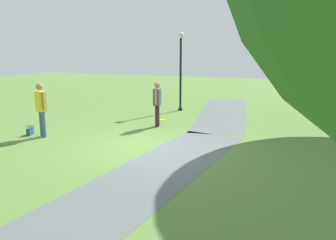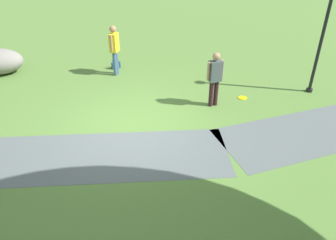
# 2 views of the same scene
# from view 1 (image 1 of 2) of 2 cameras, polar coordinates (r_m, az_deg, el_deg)

# --- Properties ---
(ground_plane) EXTENTS (48.00, 48.00, 0.00)m
(ground_plane) POSITION_cam_1_polar(r_m,az_deg,el_deg) (9.64, -3.69, -4.67)
(ground_plane) COLOR #547936
(footpath_segment_near) EXTENTS (8.18, 2.93, 0.01)m
(footpath_segment_near) POSITION_cam_1_polar(r_m,az_deg,el_deg) (14.96, 9.59, 1.34)
(footpath_segment_near) COLOR #545B5C
(footpath_segment_near) RESTS_ON ground
(footpath_segment_mid) EXTENTS (8.20, 3.08, 0.01)m
(footpath_segment_mid) POSITION_cam_1_polar(r_m,az_deg,el_deg) (7.62, -2.61, -9.33)
(footpath_segment_mid) COLOR #545B5C
(footpath_segment_mid) RESTS_ON ground
(lamp_post) EXTENTS (0.28, 0.28, 3.54)m
(lamp_post) POSITION_cam_1_polar(r_m,az_deg,el_deg) (15.00, 2.22, 9.93)
(lamp_post) COLOR black
(lamp_post) RESTS_ON ground
(woman_with_handbag) EXTENTS (0.38, 0.47, 1.75)m
(woman_with_handbag) POSITION_cam_1_polar(r_m,az_deg,el_deg) (11.24, -21.23, 2.30)
(woman_with_handbag) COLOR #3E5B79
(woman_with_handbag) RESTS_ON ground
(man_near_boulder) EXTENTS (0.51, 0.30, 1.64)m
(man_near_boulder) POSITION_cam_1_polar(r_m,az_deg,el_deg) (11.91, -1.90, 3.32)
(man_near_boulder) COLOR #30191D
(man_near_boulder) RESTS_ON ground
(handbag_on_grass) EXTENTS (0.35, 0.35, 0.31)m
(handbag_on_grass) POSITION_cam_1_polar(r_m,az_deg,el_deg) (11.82, -22.89, -1.74)
(handbag_on_grass) COLOR navy
(handbag_on_grass) RESTS_ON ground
(frisbee_on_grass) EXTENTS (0.28, 0.28, 0.02)m
(frisbee_on_grass) POSITION_cam_1_polar(r_m,az_deg,el_deg) (13.14, -1.05, 0.01)
(frisbee_on_grass) COLOR #E0BE0B
(frisbee_on_grass) RESTS_ON ground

